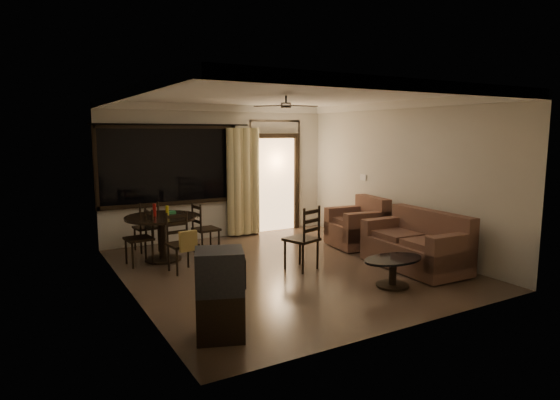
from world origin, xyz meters
TOP-DOWN VIEW (x-y plane):
  - ground at (0.00, 0.00)m, footprint 5.50×5.50m
  - room_shell at (0.59, 1.77)m, footprint 5.50×6.70m
  - dining_table at (-1.62, 1.50)m, footprint 1.26×1.26m
  - dining_chair_west at (-2.04, 1.41)m, footprint 0.46×0.46m
  - dining_chair_east at (-0.79, 1.58)m, footprint 0.46×0.46m
  - dining_chair_south at (-1.54, 0.64)m, footprint 0.46×0.51m
  - dining_chair_north at (-1.70, 2.28)m, footprint 0.46×0.46m
  - tv_cabinet at (-1.96, -1.92)m, footprint 0.64×0.62m
  - sofa at (1.90, -1.07)m, footprint 0.98×1.76m
  - armchair at (2.01, 0.57)m, footprint 1.05×1.05m
  - coffee_table at (0.88, -1.58)m, footprint 0.97×0.58m
  - side_chair at (0.20, -0.19)m, footprint 0.59×0.59m

SIDE VIEW (x-z plane):
  - ground at x=0.00m, z-range 0.00..0.00m
  - dining_chair_west at x=-2.04m, z-range -0.19..0.76m
  - dining_chair_east at x=-0.79m, z-range -0.19..0.76m
  - dining_chair_north at x=-1.70m, z-range -0.19..0.76m
  - coffee_table at x=0.88m, z-range 0.07..0.49m
  - dining_chair_south at x=-1.54m, z-range -0.17..0.78m
  - side_chair at x=0.20m, z-range -0.21..0.84m
  - sofa at x=1.90m, z-range -0.09..0.83m
  - armchair at x=2.01m, z-range -0.08..0.87m
  - tv_cabinet at x=-1.96m, z-range 0.00..0.99m
  - dining_table at x=-1.62m, z-range 0.12..1.12m
  - room_shell at x=0.59m, z-range -0.92..4.58m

